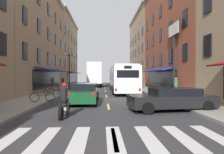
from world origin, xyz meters
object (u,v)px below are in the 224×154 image
(transit_bus, at_px, (122,79))
(sedan_mid, at_px, (85,93))
(motorcycle_rider, at_px, (64,102))
(bicycle_mid, at_px, (42,97))
(box_truck, at_px, (95,75))
(pedestrian_near, at_px, (63,82))
(pedestrian_far, at_px, (176,86))
(sedan_near, at_px, (172,99))
(pedestrian_rear, at_px, (142,82))
(bicycle_near, at_px, (56,91))
(billboard_sign, at_px, (174,39))
(pedestrian_mid, at_px, (142,82))
(street_lamp_twin, at_px, (69,70))

(transit_bus, relative_size, sedan_mid, 2.51)
(motorcycle_rider, bearing_deg, bicycle_mid, 117.46)
(box_truck, distance_m, pedestrian_near, 6.56)
(motorcycle_rider, distance_m, pedestrian_far, 13.31)
(transit_bus, height_order, sedan_mid, transit_bus)
(transit_bus, xyz_separation_m, sedan_mid, (-3.64, -9.57, -0.91))
(sedan_mid, distance_m, motorcycle_rider, 4.84)
(motorcycle_rider, bearing_deg, box_truck, 89.08)
(pedestrian_near, bearing_deg, sedan_near, -84.40)
(pedestrian_far, bearing_deg, pedestrian_rear, -126.55)
(box_truck, distance_m, sedan_near, 25.00)
(bicycle_near, xyz_separation_m, pedestrian_far, (11.67, 0.17, 0.48))
(pedestrian_rear, bearing_deg, bicycle_mid, 47.62)
(sedan_mid, xyz_separation_m, pedestrian_rear, (7.04, 13.87, 0.32))
(billboard_sign, relative_size, pedestrian_near, 4.48)
(pedestrian_rear, bearing_deg, box_truck, -51.85)
(pedestrian_mid, distance_m, street_lamp_twin, 11.19)
(pedestrian_far, distance_m, pedestrian_rear, 9.10)
(billboard_sign, relative_size, sedan_near, 1.49)
(pedestrian_near, bearing_deg, pedestrian_mid, -26.56)
(billboard_sign, bearing_deg, transit_bus, 144.26)
(bicycle_near, relative_size, pedestrian_far, 1.04)
(motorcycle_rider, height_order, bicycle_near, motorcycle_rider)
(bicycle_near, bearing_deg, transit_bus, 35.69)
(sedan_mid, bearing_deg, box_truck, 90.30)
(sedan_near, height_order, pedestrian_near, pedestrian_near)
(billboard_sign, bearing_deg, box_truck, 120.33)
(sedan_mid, bearing_deg, transit_bus, 69.20)
(sedan_mid, xyz_separation_m, street_lamp_twin, (-3.01, 11.60, 2.02))
(box_truck, distance_m, pedestrian_rear, 10.16)
(bicycle_mid, distance_m, street_lamp_twin, 11.95)
(pedestrian_far, bearing_deg, billboard_sign, -145.28)
(motorcycle_rider, bearing_deg, pedestrian_far, 46.92)
(bicycle_near, xyz_separation_m, street_lamp_twin, (0.10, 6.87, 2.25))
(sedan_near, bearing_deg, pedestrian_near, 116.76)
(box_truck, height_order, bicycle_mid, box_truck)
(street_lamp_twin, bearing_deg, pedestrian_far, -30.04)
(box_truck, relative_size, street_lamp_twin, 1.71)
(sedan_near, height_order, pedestrian_far, pedestrian_far)
(transit_bus, distance_m, sedan_mid, 10.28)
(street_lamp_twin, bearing_deg, motorcycle_rider, -81.38)
(pedestrian_near, relative_size, pedestrian_far, 0.99)
(bicycle_near, bearing_deg, pedestrian_near, 98.35)
(billboard_sign, distance_m, sedan_near, 11.15)
(billboard_sign, relative_size, pedestrian_rear, 4.16)
(sedan_near, bearing_deg, bicycle_mid, 158.47)
(box_truck, xyz_separation_m, sedan_mid, (0.11, -21.01, -1.41))
(box_truck, bearing_deg, bicycle_near, -100.43)
(street_lamp_twin, bearing_deg, sedan_mid, -75.44)
(motorcycle_rider, height_order, pedestrian_near, pedestrian_near)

